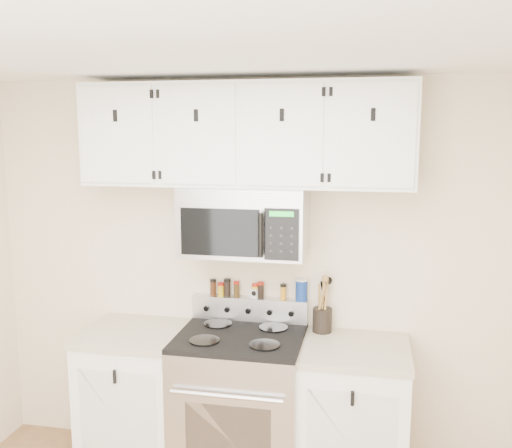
# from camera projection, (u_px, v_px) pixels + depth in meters

# --- Properties ---
(back_wall) EXTENTS (3.50, 0.01, 2.50)m
(back_wall) POSITION_uv_depth(u_px,v_px,m) (251.00, 274.00, 3.72)
(back_wall) COLOR beige
(back_wall) RESTS_ON floor
(ceiling) EXTENTS (3.50, 3.50, 0.01)m
(ceiling) POSITION_uv_depth(u_px,v_px,m) (138.00, 30.00, 1.83)
(ceiling) COLOR white
(ceiling) RESTS_ON back_wall
(range) EXTENTS (0.76, 0.65, 1.10)m
(range) POSITION_uv_depth(u_px,v_px,m) (241.00, 406.00, 3.54)
(range) COLOR #B7B7BA
(range) RESTS_ON floor
(base_cabinet_left) EXTENTS (0.64, 0.62, 0.92)m
(base_cabinet_left) POSITION_uv_depth(u_px,v_px,m) (138.00, 398.00, 3.70)
(base_cabinet_left) COLOR white
(base_cabinet_left) RESTS_ON floor
(base_cabinet_right) EXTENTS (0.64, 0.62, 0.92)m
(base_cabinet_right) POSITION_uv_depth(u_px,v_px,m) (353.00, 419.00, 3.43)
(base_cabinet_right) COLOR white
(base_cabinet_right) RESTS_ON floor
(microwave) EXTENTS (0.76, 0.44, 0.42)m
(microwave) POSITION_uv_depth(u_px,v_px,m) (244.00, 221.00, 3.47)
(microwave) COLOR #9E9EA3
(microwave) RESTS_ON back_wall
(upper_cabinets) EXTENTS (2.00, 0.35, 0.62)m
(upper_cabinets) POSITION_uv_depth(u_px,v_px,m) (245.00, 135.00, 3.41)
(upper_cabinets) COLOR white
(upper_cabinets) RESTS_ON back_wall
(utensil_crock) EXTENTS (0.12, 0.12, 0.35)m
(utensil_crock) POSITION_uv_depth(u_px,v_px,m) (322.00, 318.00, 3.58)
(utensil_crock) COLOR black
(utensil_crock) RESTS_ON base_cabinet_right
(kitchen_timer) EXTENTS (0.07, 0.06, 0.06)m
(kitchen_timer) POSITION_uv_depth(u_px,v_px,m) (255.00, 293.00, 3.70)
(kitchen_timer) COLOR silver
(kitchen_timer) RESTS_ON range
(salt_canister) EXTENTS (0.08, 0.08, 0.14)m
(salt_canister) POSITION_uv_depth(u_px,v_px,m) (301.00, 290.00, 3.63)
(salt_canister) COLOR navy
(salt_canister) RESTS_ON range
(spice_jar_0) EXTENTS (0.04, 0.04, 0.11)m
(spice_jar_0) POSITION_uv_depth(u_px,v_px,m) (213.00, 287.00, 3.75)
(spice_jar_0) COLOR #3D1E0E
(spice_jar_0) RESTS_ON range
(spice_jar_1) EXTENTS (0.04, 0.04, 0.09)m
(spice_jar_1) POSITION_uv_depth(u_px,v_px,m) (221.00, 289.00, 3.74)
(spice_jar_1) COLOR gold
(spice_jar_1) RESTS_ON range
(spice_jar_2) EXTENTS (0.04, 0.04, 0.12)m
(spice_jar_2) POSITION_uv_depth(u_px,v_px,m) (227.00, 288.00, 3.73)
(spice_jar_2) COLOR black
(spice_jar_2) RESTS_ON range
(spice_jar_3) EXTENTS (0.04, 0.04, 0.10)m
(spice_jar_3) POSITION_uv_depth(u_px,v_px,m) (236.00, 289.00, 3.72)
(spice_jar_3) COLOR #3E2B0F
(spice_jar_3) RESTS_ON range
(spice_jar_4) EXTENTS (0.04, 0.04, 0.09)m
(spice_jar_4) POSITION_uv_depth(u_px,v_px,m) (255.00, 291.00, 3.70)
(spice_jar_4) COLOR gold
(spice_jar_4) RESTS_ON range
(spice_jar_5) EXTENTS (0.04, 0.04, 0.11)m
(spice_jar_5) POSITION_uv_depth(u_px,v_px,m) (261.00, 290.00, 3.69)
(spice_jar_5) COLOR black
(spice_jar_5) RESTS_ON range
(spice_jar_6) EXTENTS (0.04, 0.04, 0.10)m
(spice_jar_6) POSITION_uv_depth(u_px,v_px,m) (283.00, 292.00, 3.66)
(spice_jar_6) COLOR orange
(spice_jar_6) RESTS_ON range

